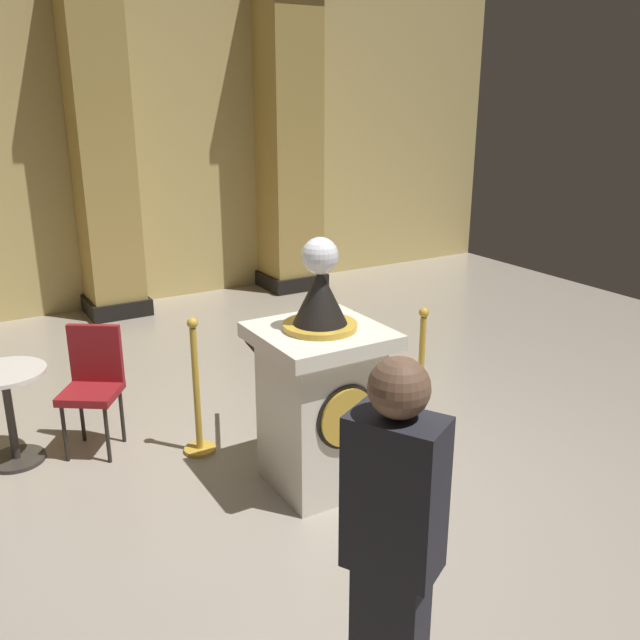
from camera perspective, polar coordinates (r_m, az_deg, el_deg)
The scene contains 11 objects.
ground_plane at distance 4.86m, azimuth -1.09°, elevation -14.18°, with size 12.21×12.21×0.00m, color #9E9384.
back_wall at distance 9.00m, azimuth -18.30°, elevation 14.00°, with size 12.21×0.16×4.15m, color tan.
pedestal_clock at distance 4.66m, azimuth 0.03°, elevation -5.99°, with size 0.81×0.81×1.75m.
stanchion_near at distance 5.64m, azimuth 8.29°, elevation -5.45°, with size 0.24×0.24×1.02m.
stanchion_far at distance 5.27m, azimuth -10.10°, elevation -7.01°, with size 0.24×0.24×1.07m.
velvet_rope at distance 5.23m, azimuth -0.60°, elevation -2.08°, with size 1.15×1.13×0.22m.
column_right at distance 9.50m, azimuth -2.62°, elevation 14.46°, with size 0.84×0.84×3.99m.
column_centre_rear at distance 8.62m, azimuth -17.61°, elevation 13.28°, with size 0.75×0.75×3.99m.
bystander_guest at distance 2.83m, azimuth 6.03°, elevation -18.44°, with size 0.37×0.42×1.72m.
cafe_table at distance 5.51m, azimuth -24.36°, elevation -6.35°, with size 0.58×0.58×0.72m.
cafe_chair_red at distance 5.46m, azimuth -18.24°, elevation -4.56°, with size 0.56×0.56×0.96m.
Camera 1 is at (-2.02, -3.57, 2.60)m, focal length 38.72 mm.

